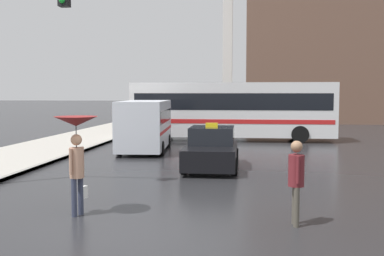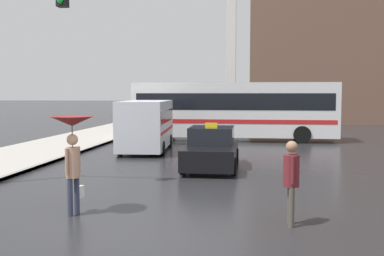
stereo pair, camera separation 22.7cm
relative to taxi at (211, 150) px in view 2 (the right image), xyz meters
name	(u,v)px [view 2 (the right image)]	position (x,y,z in m)	size (l,w,h in m)	color
ground_plane	(111,238)	(-1.20, -8.17, -0.68)	(300.00, 300.00, 0.00)	#262628
taxi	(211,150)	(0.00, 0.00, 0.00)	(1.91, 4.07, 1.67)	black
ambulance_van	(146,123)	(-3.54, 4.71, 0.64)	(2.40, 5.46, 2.38)	silver
city_bus	(234,108)	(0.44, 9.94, 1.17)	(11.61, 2.71, 3.34)	silver
pedestrian_with_umbrella	(72,139)	(-2.53, -6.71, 1.05)	(0.96, 0.96, 2.24)	#2D3347
pedestrian_man	(291,175)	(2.26, -6.92, 0.38)	(0.34, 0.48, 1.78)	#4C473D
monument_cross	(231,13)	(-0.52, 27.70, 9.75)	(8.10, 0.90, 18.40)	white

